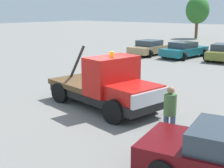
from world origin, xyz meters
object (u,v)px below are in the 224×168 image
at_px(tow_truck, 108,86).
at_px(parked_car_olive, 224,52).
at_px(parked_car_tan, 150,48).
at_px(tree_center, 198,10).
at_px(person_near_truck, 170,110).
at_px(parked_car_teal, 184,50).

height_order(tow_truck, parked_car_olive, tow_truck).
distance_m(tow_truck, parked_car_tan, 16.32).
distance_m(tow_truck, tree_center, 35.36).
bearing_deg(tow_truck, person_near_truck, -10.79).
bearing_deg(parked_car_teal, tree_center, 27.55).
relative_size(parked_car_olive, tree_center, 0.80).
xyz_separation_m(tow_truck, parked_car_olive, (-0.75, 15.65, -0.28)).
height_order(tow_truck, parked_car_tan, tow_truck).
bearing_deg(parked_car_teal, parked_car_olive, -73.40).
bearing_deg(tree_center, parked_car_tan, -77.99).
height_order(tow_truck, tree_center, tree_center).
bearing_deg(person_near_truck, tree_center, 10.62).
relative_size(person_near_truck, parked_car_teal, 0.35).
height_order(parked_car_tan, parked_car_teal, same).
distance_m(tow_truck, parked_car_teal, 15.59).
height_order(parked_car_tan, tree_center, tree_center).
bearing_deg(parked_car_olive, tree_center, 24.31).
xyz_separation_m(tow_truck, tree_center, (-11.11, 33.43, 3.01)).
height_order(parked_car_tan, parked_car_olive, same).
bearing_deg(tow_truck, parked_car_tan, 125.82).
bearing_deg(tree_center, parked_car_teal, -68.83).
bearing_deg(person_near_truck, parked_car_olive, 2.00).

